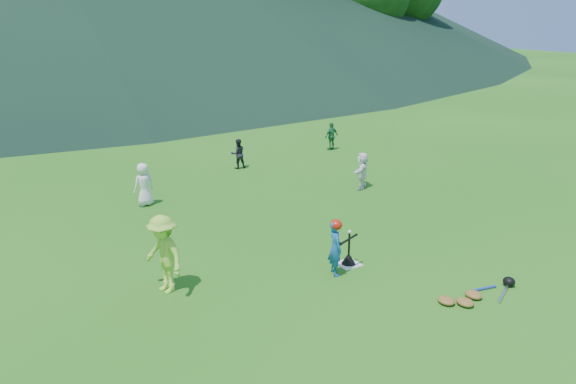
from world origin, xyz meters
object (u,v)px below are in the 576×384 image
at_px(home_plate, 348,264).
at_px(adult_coach, 164,254).
at_px(batter_child, 335,248).
at_px(equipment_pile, 474,295).
at_px(fielder_a, 144,184).
at_px(fielder_c, 332,136).
at_px(fielder_b, 238,154).
at_px(fielder_d, 362,170).
at_px(batting_tee, 349,259).

bearing_deg(home_plate, adult_coach, 167.49).
distance_m(home_plate, adult_coach, 3.85).
distance_m(batter_child, equipment_pile, 2.75).
relative_size(fielder_a, equipment_pile, 0.66).
xyz_separation_m(fielder_a, fielder_c, (8.02, 2.66, -0.07)).
bearing_deg(fielder_b, home_plate, 87.63).
xyz_separation_m(adult_coach, fielder_d, (7.18, 3.27, -0.22)).
xyz_separation_m(fielder_a, fielder_b, (3.83, 2.09, -0.09)).
distance_m(batter_child, fielder_c, 10.59).
bearing_deg(fielder_d, batter_child, 7.17).
relative_size(batter_child, fielder_c, 1.09).
distance_m(home_plate, fielder_a, 6.42).
distance_m(fielder_a, batting_tee, 6.41).
bearing_deg(fielder_d, adult_coach, -15.45).
height_order(batter_child, fielder_a, fielder_a).
xyz_separation_m(batting_tee, equipment_pile, (1.15, -2.36, -0.06)).
relative_size(fielder_b, batting_tee, 1.48).
bearing_deg(adult_coach, fielder_d, 98.07).
distance_m(fielder_c, batting_tee, 10.13).
height_order(fielder_a, fielder_d, fielder_a).
bearing_deg(equipment_pile, batter_child, 127.75).
bearing_deg(equipment_pile, fielder_d, 69.98).
height_order(adult_coach, equipment_pile, adult_coach).
xyz_separation_m(home_plate, fielder_b, (1.28, 7.95, 0.49)).
height_order(adult_coach, batting_tee, adult_coach).
bearing_deg(fielder_a, home_plate, 101.79).
xyz_separation_m(fielder_c, batting_tee, (-5.47, -8.52, -0.40)).
distance_m(fielder_c, fielder_d, 4.85).
distance_m(adult_coach, fielder_c, 11.97).
height_order(fielder_b, equipment_pile, fielder_b).
xyz_separation_m(home_plate, batting_tee, (0.00, 0.00, 0.12)).
height_order(batter_child, fielder_c, batter_child).
bearing_deg(batter_child, fielder_c, -19.06).
distance_m(batter_child, fielder_b, 8.36).
xyz_separation_m(adult_coach, fielder_c, (9.16, 7.70, -0.24)).
distance_m(home_plate, fielder_b, 8.07).
xyz_separation_m(batter_child, fielder_d, (4.00, 4.30, -0.03)).
height_order(batter_child, batting_tee, batter_child).
bearing_deg(fielder_b, fielder_c, -165.58).
xyz_separation_m(adult_coach, equipment_pile, (4.84, -3.17, -0.70)).
bearing_deg(fielder_c, batting_tee, 48.51).
xyz_separation_m(home_plate, fielder_d, (3.50, 4.08, 0.54)).
height_order(fielder_a, fielder_b, fielder_a).
height_order(batter_child, fielder_b, batter_child).
bearing_deg(fielder_b, equipment_pile, 96.05).
relative_size(fielder_a, fielder_d, 1.08).
xyz_separation_m(fielder_a, batting_tee, (2.55, -5.86, -0.46)).
bearing_deg(batting_tee, fielder_d, 49.42).
bearing_deg(fielder_c, home_plate, 48.51).
xyz_separation_m(fielder_b, batting_tee, (-1.28, -7.95, -0.37)).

